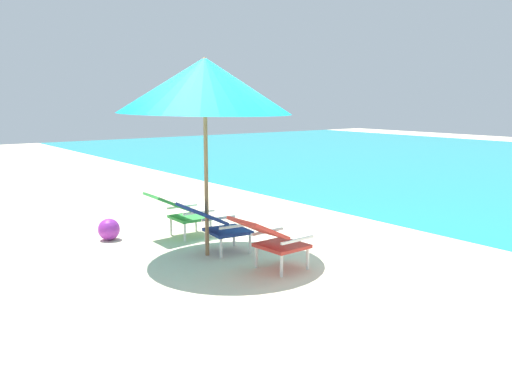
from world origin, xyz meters
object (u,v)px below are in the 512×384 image
lounge_chair_left (180,210)px  beach_ball (109,229)px  beach_umbrella_center (205,86)px  lounge_chair_right (271,238)px  lounge_chair_center (216,223)px

lounge_chair_left → beach_ball: size_ratio=2.87×
beach_umbrella_center → lounge_chair_right: bearing=13.4°
lounge_chair_center → beach_umbrella_center: size_ratio=0.31×
beach_umbrella_center → lounge_chair_center: bearing=87.4°
lounge_chair_left → lounge_chair_right: same height
lounge_chair_center → beach_umbrella_center: (-0.01, -0.13, 1.74)m
lounge_chair_left → beach_ball: (-0.50, -0.87, -0.25)m
lounge_chair_center → beach_ball: bearing=-150.5°
lounge_chair_left → beach_umbrella_center: 2.01m
lounge_chair_center → lounge_chair_left: bearing=178.7°
lounge_chair_left → beach_umbrella_center: (0.99, -0.15, 1.74)m
lounge_chair_right → beach_ball: size_ratio=2.92×
lounge_chair_left → lounge_chair_right: bearing=2.6°
beach_umbrella_center → beach_ball: 2.59m
beach_umbrella_center → beach_ball: bearing=-154.3°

